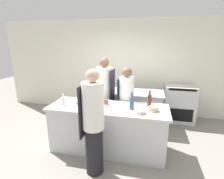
# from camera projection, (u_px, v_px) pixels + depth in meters

# --- Properties ---
(ground_plane) EXTENTS (16.00, 16.00, 0.00)m
(ground_plane) POSITION_uv_depth(u_px,v_px,m) (108.00, 148.00, 3.62)
(ground_plane) COLOR gray
(wall_back) EXTENTS (8.00, 0.06, 2.80)m
(wall_back) POSITION_uv_depth(u_px,v_px,m) (125.00, 67.00, 5.26)
(wall_back) COLOR silver
(wall_back) RESTS_ON ground_plane
(prep_counter) EXTENTS (2.31, 0.81, 0.92)m
(prep_counter) POSITION_uv_depth(u_px,v_px,m) (108.00, 128.00, 3.50)
(prep_counter) COLOR silver
(prep_counter) RESTS_ON ground_plane
(pass_counter) EXTENTS (1.88, 0.73, 0.92)m
(pass_counter) POSITION_uv_depth(u_px,v_px,m) (126.00, 108.00, 4.58)
(pass_counter) COLOR silver
(pass_counter) RESTS_ON ground_plane
(oven_range) EXTENTS (0.80, 0.60, 1.00)m
(oven_range) POSITION_uv_depth(u_px,v_px,m) (179.00, 103.00, 4.82)
(oven_range) COLOR silver
(oven_range) RESTS_ON ground_plane
(chef_at_prep_near) EXTENTS (0.36, 0.34, 1.75)m
(chef_at_prep_near) POSITION_uv_depth(u_px,v_px,m) (93.00, 124.00, 2.75)
(chef_at_prep_near) COLOR black
(chef_at_prep_near) RESTS_ON ground_plane
(chef_at_stove) EXTENTS (0.40, 0.39, 1.80)m
(chef_at_stove) POSITION_uv_depth(u_px,v_px,m) (105.00, 96.00, 4.11)
(chef_at_stove) COLOR black
(chef_at_stove) RESTS_ON ground_plane
(chef_at_pass_far) EXTENTS (0.36, 0.34, 1.62)m
(chef_at_pass_far) POSITION_uv_depth(u_px,v_px,m) (126.00, 103.00, 3.90)
(chef_at_pass_far) COLOR black
(chef_at_pass_far) RESTS_ON ground_plane
(bottle_olive_oil) EXTENTS (0.09, 0.09, 0.32)m
(bottle_olive_oil) POSITION_uv_depth(u_px,v_px,m) (132.00, 103.00, 3.22)
(bottle_olive_oil) COLOR #2D5175
(bottle_olive_oil) RESTS_ON prep_counter
(bottle_vinegar) EXTENTS (0.08, 0.08, 0.22)m
(bottle_vinegar) POSITION_uv_depth(u_px,v_px,m) (63.00, 101.00, 3.45)
(bottle_vinegar) COLOR silver
(bottle_vinegar) RESTS_ON prep_counter
(bottle_wine) EXTENTS (0.08, 0.08, 0.32)m
(bottle_wine) POSITION_uv_depth(u_px,v_px,m) (149.00, 100.00, 3.37)
(bottle_wine) COLOR #5B2319
(bottle_wine) RESTS_ON prep_counter
(bowl_mixing_large) EXTENTS (0.18, 0.18, 0.08)m
(bowl_mixing_large) POSITION_uv_depth(u_px,v_px,m) (153.00, 109.00, 3.15)
(bowl_mixing_large) COLOR tan
(bowl_mixing_large) RESTS_ON prep_counter
(bowl_prep_small) EXTENTS (0.27, 0.27, 0.07)m
(bowl_prep_small) POSITION_uv_depth(u_px,v_px,m) (77.00, 101.00, 3.61)
(bowl_prep_small) COLOR white
(bowl_prep_small) RESTS_ON prep_counter
(bowl_ceramic_blue) EXTENTS (0.18, 0.18, 0.06)m
(bowl_ceramic_blue) POSITION_uv_depth(u_px,v_px,m) (140.00, 112.00, 3.05)
(bowl_ceramic_blue) COLOR #B7BABC
(bowl_ceramic_blue) RESTS_ON prep_counter
(cup) EXTENTS (0.09, 0.09, 0.09)m
(cup) POSITION_uv_depth(u_px,v_px,m) (106.00, 102.00, 3.51)
(cup) COLOR #B2382D
(cup) RESTS_ON prep_counter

